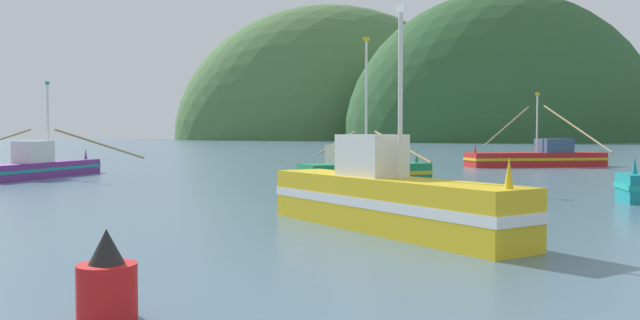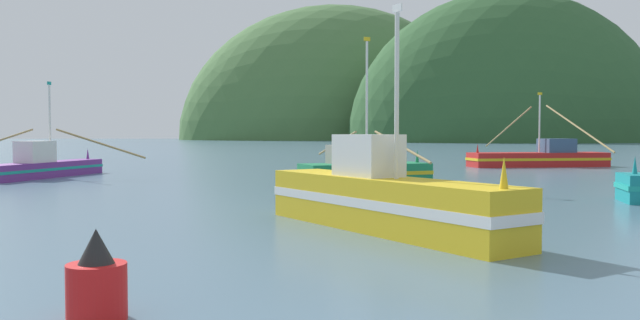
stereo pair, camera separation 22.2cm
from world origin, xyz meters
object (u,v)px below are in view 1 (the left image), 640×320
object	(u,v)px
fishing_boat_red	(538,157)
channel_buoy	(107,284)
fishing_boat_yellow	(385,199)
fishing_boat_green	(363,171)
fishing_boat_purple	(42,166)

from	to	relation	value
fishing_boat_red	channel_buoy	world-z (taller)	fishing_boat_red
fishing_boat_yellow	fishing_boat_green	bearing A→B (deg)	145.33
fishing_boat_purple	channel_buoy	world-z (taller)	fishing_boat_purple
fishing_boat_yellow	fishing_boat_red	bearing A→B (deg)	122.18
fishing_boat_red	fishing_boat_green	size ratio (longest dim) A/B	1.59
fishing_boat_red	fishing_boat_green	world-z (taller)	fishing_boat_green
fishing_boat_yellow	channel_buoy	world-z (taller)	fishing_boat_yellow
fishing_boat_red	fishing_boat_yellow	bearing A→B (deg)	55.60
fishing_boat_green	channel_buoy	world-z (taller)	fishing_boat_green
fishing_boat_green	fishing_boat_red	bearing A→B (deg)	27.12
fishing_boat_green	channel_buoy	distance (m)	25.13
fishing_boat_red	fishing_boat_purple	size ratio (longest dim) A/B	1.58
fishing_boat_red	fishing_boat_purple	distance (m)	36.01
fishing_boat_green	channel_buoy	xyz separation A→B (m)	(-8.08, -23.80, -0.18)
fishing_boat_purple	fishing_boat_yellow	bearing A→B (deg)	-125.38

